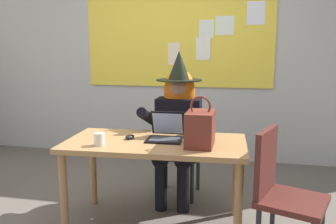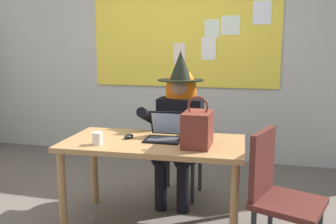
{
  "view_description": "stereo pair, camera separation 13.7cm",
  "coord_description": "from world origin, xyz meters",
  "px_view_note": "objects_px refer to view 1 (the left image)",
  "views": [
    {
      "loc": [
        0.86,
        -2.63,
        1.42
      ],
      "look_at": [
        0.21,
        0.33,
        0.89
      ],
      "focal_mm": 37.93,
      "sensor_mm": 36.0,
      "label": 1
    },
    {
      "loc": [
        0.99,
        -2.6,
        1.42
      ],
      "look_at": [
        0.21,
        0.33,
        0.89
      ],
      "focal_mm": 37.93,
      "sensor_mm": 36.0,
      "label": 2
    }
  ],
  "objects_px": {
    "person_costumed": "(178,118)",
    "chair_extra_corner": "(281,188)",
    "desk_main": "(155,152)",
    "chair_at_desk": "(180,144)",
    "laptop": "(166,133)",
    "computer_mouse": "(130,137)",
    "coffee_mug": "(99,139)",
    "handbag": "(200,128)"
  },
  "relations": [
    {
      "from": "person_costumed",
      "to": "chair_extra_corner",
      "type": "relative_size",
      "value": 1.58
    },
    {
      "from": "desk_main",
      "to": "chair_at_desk",
      "type": "relative_size",
      "value": 1.62
    },
    {
      "from": "desk_main",
      "to": "laptop",
      "type": "xyz_separation_m",
      "value": [
        0.07,
        0.07,
        0.14
      ]
    },
    {
      "from": "chair_at_desk",
      "to": "laptop",
      "type": "distance_m",
      "value": 0.7
    },
    {
      "from": "desk_main",
      "to": "person_costumed",
      "type": "height_order",
      "value": "person_costumed"
    },
    {
      "from": "laptop",
      "to": "chair_extra_corner",
      "type": "relative_size",
      "value": 0.34
    },
    {
      "from": "desk_main",
      "to": "chair_extra_corner",
      "type": "height_order",
      "value": "chair_extra_corner"
    },
    {
      "from": "computer_mouse",
      "to": "coffee_mug",
      "type": "bearing_deg",
      "value": -111.88
    },
    {
      "from": "coffee_mug",
      "to": "chair_at_desk",
      "type": "bearing_deg",
      "value": 64.55
    },
    {
      "from": "chair_extra_corner",
      "to": "chair_at_desk",
      "type": "bearing_deg",
      "value": 151.55
    },
    {
      "from": "chair_extra_corner",
      "to": "handbag",
      "type": "bearing_deg",
      "value": -178.43
    },
    {
      "from": "person_costumed",
      "to": "coffee_mug",
      "type": "bearing_deg",
      "value": -30.28
    },
    {
      "from": "laptop",
      "to": "coffee_mug",
      "type": "relative_size",
      "value": 3.18
    },
    {
      "from": "chair_at_desk",
      "to": "person_costumed",
      "type": "bearing_deg",
      "value": 1.55
    },
    {
      "from": "computer_mouse",
      "to": "coffee_mug",
      "type": "xyz_separation_m",
      "value": [
        -0.16,
        -0.24,
        0.03
      ]
    },
    {
      "from": "chair_at_desk",
      "to": "computer_mouse",
      "type": "bearing_deg",
      "value": -19.96
    },
    {
      "from": "handbag",
      "to": "coffee_mug",
      "type": "xyz_separation_m",
      "value": [
        -0.74,
        -0.15,
        -0.09
      ]
    },
    {
      "from": "desk_main",
      "to": "laptop",
      "type": "distance_m",
      "value": 0.17
    },
    {
      "from": "person_costumed",
      "to": "handbag",
      "type": "distance_m",
      "value": 0.73
    },
    {
      "from": "chair_at_desk",
      "to": "coffee_mug",
      "type": "bearing_deg",
      "value": -23.32
    },
    {
      "from": "chair_extra_corner",
      "to": "person_costumed",
      "type": "bearing_deg",
      "value": 155.39
    },
    {
      "from": "laptop",
      "to": "computer_mouse",
      "type": "relative_size",
      "value": 2.9
    },
    {
      "from": "chair_at_desk",
      "to": "chair_extra_corner",
      "type": "xyz_separation_m",
      "value": [
        0.87,
        -0.98,
        -0.0
      ]
    },
    {
      "from": "chair_at_desk",
      "to": "person_costumed",
      "type": "distance_m",
      "value": 0.31
    },
    {
      "from": "laptop",
      "to": "chair_extra_corner",
      "type": "height_order",
      "value": "laptop"
    },
    {
      "from": "chair_at_desk",
      "to": "handbag",
      "type": "distance_m",
      "value": 0.91
    },
    {
      "from": "person_costumed",
      "to": "computer_mouse",
      "type": "height_order",
      "value": "person_costumed"
    },
    {
      "from": "laptop",
      "to": "chair_extra_corner",
      "type": "xyz_separation_m",
      "value": [
        0.87,
        -0.33,
        -0.26
      ]
    },
    {
      "from": "person_costumed",
      "to": "coffee_mug",
      "type": "height_order",
      "value": "person_costumed"
    },
    {
      "from": "desk_main",
      "to": "person_costumed",
      "type": "distance_m",
      "value": 0.63
    },
    {
      "from": "laptop",
      "to": "chair_at_desk",
      "type": "bearing_deg",
      "value": 88.53
    },
    {
      "from": "chair_at_desk",
      "to": "handbag",
      "type": "xyz_separation_m",
      "value": [
        0.29,
        -0.79,
        0.35
      ]
    },
    {
      "from": "computer_mouse",
      "to": "person_costumed",
      "type": "bearing_deg",
      "value": 76.46
    },
    {
      "from": "computer_mouse",
      "to": "handbag",
      "type": "height_order",
      "value": "handbag"
    },
    {
      "from": "person_costumed",
      "to": "chair_extra_corner",
      "type": "xyz_separation_m",
      "value": [
        0.87,
        -0.86,
        -0.28
      ]
    },
    {
      "from": "laptop",
      "to": "coffee_mug",
      "type": "distance_m",
      "value": 0.53
    },
    {
      "from": "chair_extra_corner",
      "to": "coffee_mug",
      "type": "bearing_deg",
      "value": -161.81
    },
    {
      "from": "coffee_mug",
      "to": "handbag",
      "type": "bearing_deg",
      "value": 11.6
    },
    {
      "from": "coffee_mug",
      "to": "chair_extra_corner",
      "type": "relative_size",
      "value": 0.11
    },
    {
      "from": "desk_main",
      "to": "handbag",
      "type": "height_order",
      "value": "handbag"
    },
    {
      "from": "handbag",
      "to": "chair_extra_corner",
      "type": "height_order",
      "value": "handbag"
    },
    {
      "from": "person_costumed",
      "to": "laptop",
      "type": "height_order",
      "value": "person_costumed"
    }
  ]
}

